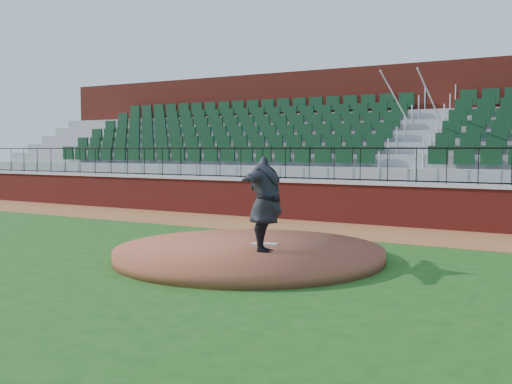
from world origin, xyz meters
TOP-DOWN VIEW (x-y plane):
  - ground at (0.00, 0.00)m, footprint 90.00×90.00m
  - warning_track at (0.00, 5.40)m, footprint 34.00×3.20m
  - field_wall at (0.00, 7.00)m, footprint 34.00×0.35m
  - wall_cap at (0.00, 7.00)m, footprint 34.00×0.45m
  - wall_railing at (0.00, 7.00)m, footprint 34.00×0.05m
  - seating_stands at (0.00, 9.72)m, footprint 34.00×5.10m
  - concourse_wall at (0.00, 12.52)m, footprint 34.00×0.50m
  - pitchers_mound at (0.53, 0.31)m, footprint 5.55×5.55m
  - pitching_rubber at (0.66, 0.73)m, footprint 0.56×0.32m
  - pitcher at (1.09, 0.01)m, footprint 1.23×2.40m

SIDE VIEW (x-z plane):
  - ground at x=0.00m, z-range 0.00..0.00m
  - warning_track at x=0.00m, z-range 0.00..0.01m
  - pitchers_mound at x=0.53m, z-range 0.00..0.25m
  - pitching_rubber at x=0.66m, z-range 0.25..0.29m
  - field_wall at x=0.00m, z-range 0.00..1.20m
  - pitcher at x=1.09m, z-range 0.25..2.14m
  - wall_cap at x=0.00m, z-range 1.20..1.30m
  - wall_railing at x=0.00m, z-range 1.30..2.30m
  - seating_stands at x=0.00m, z-range 0.00..4.60m
  - concourse_wall at x=0.00m, z-range 0.00..5.50m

